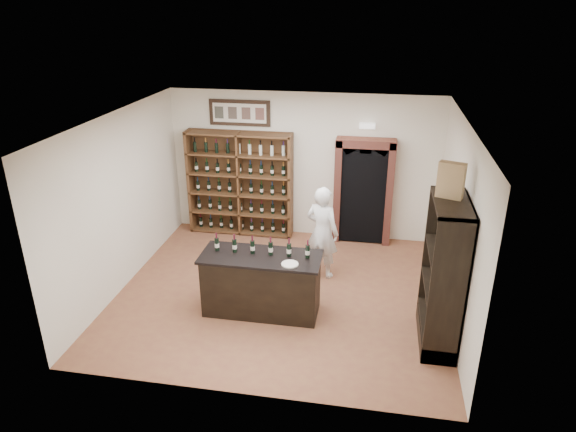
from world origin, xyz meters
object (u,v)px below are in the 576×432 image
(wine_shelf, at_px, (241,183))
(shopkeeper, at_px, (322,232))
(tasting_counter, at_px, (261,284))
(wine_crate, at_px, (451,180))
(counter_bottle_0, at_px, (217,244))
(side_cabinet, at_px, (443,296))

(wine_shelf, distance_m, shopkeeper, 2.49)
(wine_shelf, distance_m, tasting_counter, 3.19)
(wine_shelf, distance_m, wine_crate, 5.04)
(wine_shelf, bearing_deg, counter_bottle_0, -82.46)
(wine_shelf, distance_m, side_cabinet, 5.02)
(shopkeeper, bearing_deg, counter_bottle_0, 61.69)
(wine_shelf, bearing_deg, side_cabinet, -40.21)
(side_cabinet, distance_m, wine_crate, 1.70)
(counter_bottle_0, bearing_deg, tasting_counter, -4.94)
(wine_crate, bearing_deg, side_cabinet, -42.37)
(counter_bottle_0, bearing_deg, side_cabinet, -6.00)
(tasting_counter, bearing_deg, counter_bottle_0, 175.06)
(tasting_counter, distance_m, shopkeeper, 1.61)
(wine_shelf, distance_m, counter_bottle_0, 2.90)
(counter_bottle_0, height_order, shopkeeper, shopkeeper)
(counter_bottle_0, bearing_deg, shopkeeper, 40.04)
(side_cabinet, height_order, shopkeeper, side_cabinet)
(wine_crate, bearing_deg, tasting_counter, -163.20)
(tasting_counter, relative_size, side_cabinet, 0.85)
(counter_bottle_0, bearing_deg, wine_crate, -3.72)
(side_cabinet, bearing_deg, wine_crate, 117.44)
(side_cabinet, bearing_deg, tasting_counter, 173.72)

